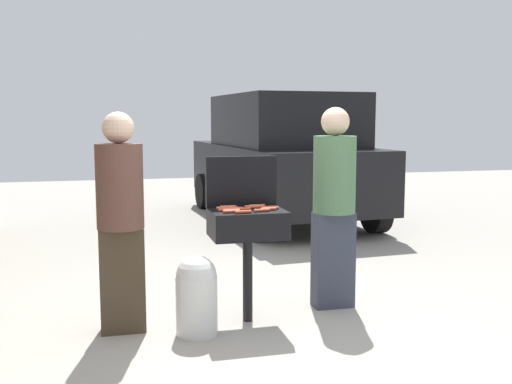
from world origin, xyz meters
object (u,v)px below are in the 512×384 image
hot_dog_0 (232,211)px  hot_dog_6 (242,209)px  hot_dog_7 (235,209)px  hot_dog_12 (271,208)px  hot_dog_9 (231,211)px  bbq_grill (248,228)px  hot_dog_2 (224,208)px  parked_minivan (282,157)px  hot_dog_8 (228,207)px  hot_dog_4 (252,207)px  hot_dog_13 (268,209)px  hot_dog_15 (226,210)px  hot_dog_10 (257,206)px  hot_dog_5 (243,212)px  propane_tank (196,294)px  hot_dog_1 (262,210)px  person_left (120,214)px  hot_dog_3 (230,208)px  hot_dog_14 (269,207)px  hot_dog_11 (255,207)px  person_right (334,200)px

hot_dog_0 → hot_dog_6: size_ratio=1.00×
hot_dog_7 → hot_dog_12: (0.29, -0.03, 0.00)m
hot_dog_0 → hot_dog_9: bearing=-105.9°
bbq_grill → hot_dog_0: size_ratio=7.07×
hot_dog_2 → parked_minivan: bearing=67.9°
hot_dog_8 → hot_dog_2: bearing=-131.4°
hot_dog_4 → hot_dog_6: size_ratio=1.00×
hot_dog_13 → hot_dog_15: bearing=173.6°
hot_dog_10 → hot_dog_12: size_ratio=1.00×
hot_dog_10 → hot_dog_12: (0.08, -0.14, 0.00)m
hot_dog_5 → hot_dog_9: (-0.08, 0.05, 0.00)m
propane_tank → hot_dog_9: bearing=17.2°
hot_dog_1 → hot_dog_7: size_ratio=1.00×
hot_dog_5 → hot_dog_1: bearing=15.9°
hot_dog_0 → hot_dog_8: size_ratio=1.00×
hot_dog_15 → person_left: 0.82m
bbq_grill → hot_dog_3: 0.21m
hot_dog_1 → hot_dog_5: (-0.16, -0.05, 0.00)m
hot_dog_14 → hot_dog_15: 0.37m
hot_dog_3 → hot_dog_9: (-0.02, -0.16, 0.00)m
hot_dog_14 → hot_dog_11: bearing=160.3°
hot_dog_7 → hot_dog_10: bearing=28.4°
hot_dog_0 → hot_dog_11: (0.22, 0.13, 0.00)m
hot_dog_1 → parked_minivan: bearing=71.5°
hot_dog_1 → hot_dog_5: 0.17m
hot_dog_4 → person_right: (0.75, 0.09, 0.02)m
hot_dog_7 → hot_dog_15: (-0.08, -0.03, 0.00)m
hot_dog_11 → hot_dog_15: 0.27m
hot_dog_2 → hot_dog_15: same height
hot_dog_13 → hot_dog_15: (-0.34, 0.04, 0.00)m
hot_dog_0 → hot_dog_11: bearing=29.6°
hot_dog_3 → bbq_grill: bearing=-18.5°
hot_dog_3 → hot_dog_5: bearing=-73.3°
hot_dog_12 → person_right: person_right is taller
hot_dog_9 → hot_dog_5: bearing=-29.6°
hot_dog_9 → person_left: size_ratio=0.08×
hot_dog_4 → hot_dog_10: 0.06m
hot_dog_6 → hot_dog_8: 0.17m
hot_dog_6 → parked_minivan: 4.95m
propane_tank → person_left: size_ratio=0.36×
hot_dog_8 → hot_dog_10: 0.24m
hot_dog_10 → hot_dog_13: (0.05, -0.19, 0.00)m
hot_dog_3 → hot_dog_1: bearing=-35.5°
hot_dog_8 → person_left: bearing=-171.9°
hot_dog_11 → parked_minivan: (1.60, 4.57, 0.09)m
bbq_grill → hot_dog_6: bearing=-155.8°
hot_dog_11 → hot_dog_0: bearing=-150.4°
hot_dog_5 → parked_minivan: bearing=70.0°
hot_dog_9 → hot_dog_10: (0.27, 0.24, 0.00)m
hot_dog_4 → hot_dog_7: (-0.16, -0.08, 0.00)m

